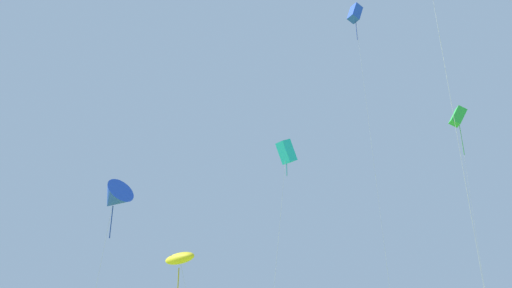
% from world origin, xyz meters
% --- Properties ---
extents(kite_green_box, '(2.22, 1.55, 28.44)m').
position_xyz_m(kite_green_box, '(25.03, 51.06, 27.09)').
color(kite_green_box, green).
rests_on(kite_green_box, ground).
extents(kite_blue_box, '(2.00, 1.78, 37.03)m').
position_xyz_m(kite_blue_box, '(11.20, 41.94, 35.79)').
color(kite_blue_box, blue).
rests_on(kite_blue_box, ground).
extents(kite_blue_delta, '(4.03, 3.96, 14.34)m').
position_xyz_m(kite_blue_delta, '(-12.13, 36.21, 12.70)').
color(kite_blue_delta, blue).
rests_on(kite_blue_delta, ground).
extents(kite_yellow_parafoil, '(3.74, 3.64, 7.76)m').
position_xyz_m(kite_yellow_parafoil, '(-5.68, 32.73, 7.15)').
color(kite_yellow_parafoil, yellow).
rests_on(kite_yellow_parafoil, ground).
extents(kite_cyan_box, '(2.56, 2.39, 16.14)m').
position_xyz_m(kite_cyan_box, '(2.36, 31.55, 15.13)').
color(kite_cyan_box, '#1EB7CC').
rests_on(kite_cyan_box, ground).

